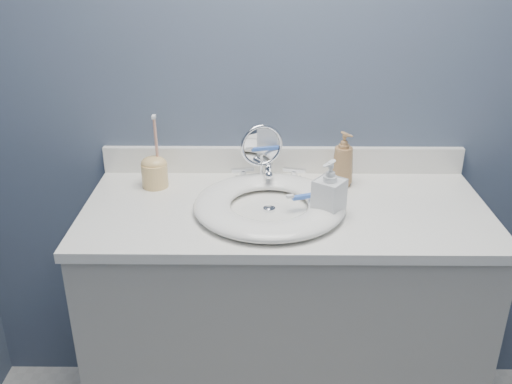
{
  "coord_description": "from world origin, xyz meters",
  "views": [
    {
      "loc": [
        -0.08,
        -0.57,
        1.64
      ],
      "look_at": [
        -0.09,
        0.94,
        0.94
      ],
      "focal_mm": 40.0,
      "sensor_mm": 36.0,
      "label": 1
    }
  ],
  "objects_px": {
    "soap_bottle_amber": "(343,159)",
    "toothbrush_holder": "(154,171)",
    "soap_bottle_clear": "(329,190)",
    "makeup_mirror": "(262,153)"
  },
  "relations": [
    {
      "from": "makeup_mirror",
      "to": "soap_bottle_clear",
      "type": "height_order",
      "value": "makeup_mirror"
    },
    {
      "from": "soap_bottle_amber",
      "to": "toothbrush_holder",
      "type": "relative_size",
      "value": 0.74
    },
    {
      "from": "soap_bottle_amber",
      "to": "toothbrush_holder",
      "type": "distance_m",
      "value": 0.61
    },
    {
      "from": "makeup_mirror",
      "to": "soap_bottle_amber",
      "type": "height_order",
      "value": "makeup_mirror"
    },
    {
      "from": "soap_bottle_clear",
      "to": "toothbrush_holder",
      "type": "distance_m",
      "value": 0.58
    },
    {
      "from": "toothbrush_holder",
      "to": "soap_bottle_clear",
      "type": "bearing_deg",
      "value": -21.34
    },
    {
      "from": "soap_bottle_clear",
      "to": "toothbrush_holder",
      "type": "height_order",
      "value": "toothbrush_holder"
    },
    {
      "from": "toothbrush_holder",
      "to": "makeup_mirror",
      "type": "bearing_deg",
      "value": 2.46
    },
    {
      "from": "soap_bottle_clear",
      "to": "toothbrush_holder",
      "type": "xyz_separation_m",
      "value": [
        -0.54,
        0.21,
        -0.03
      ]
    },
    {
      "from": "soap_bottle_clear",
      "to": "soap_bottle_amber",
      "type": "bearing_deg",
      "value": 109.23
    }
  ]
}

